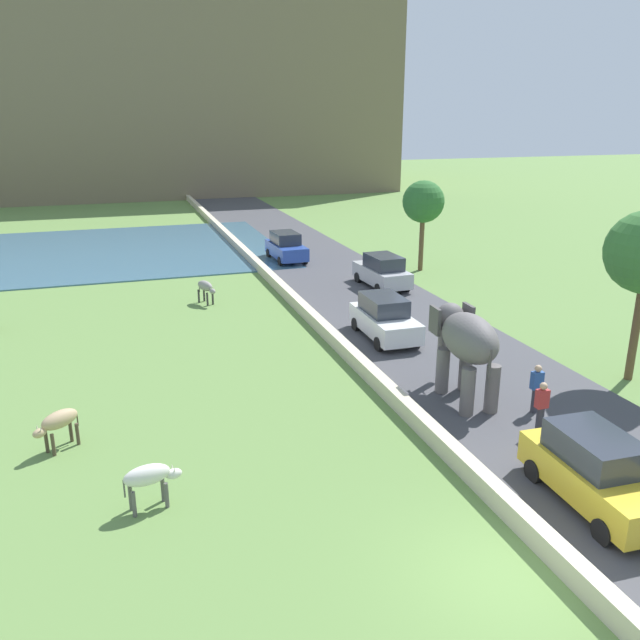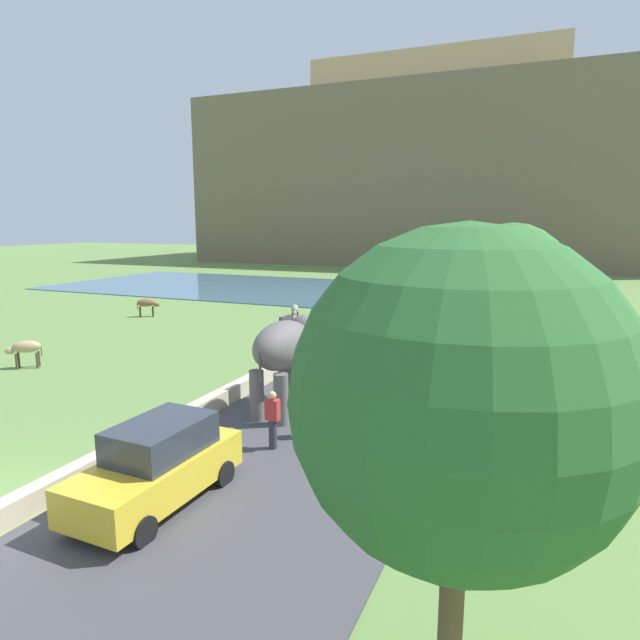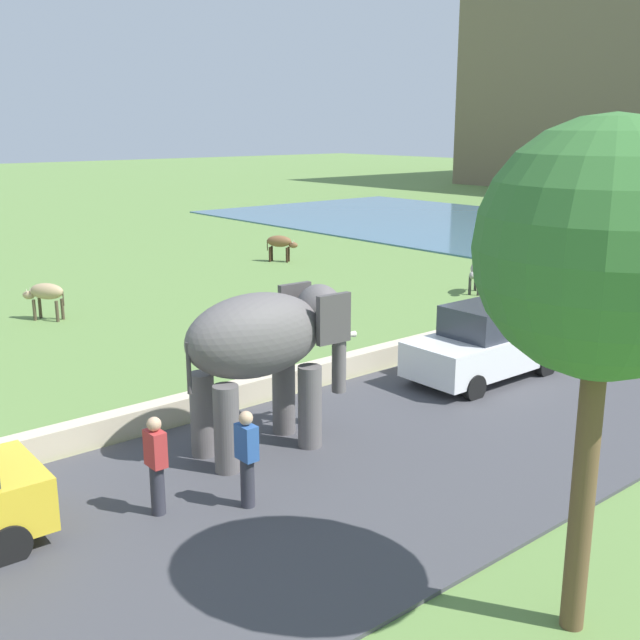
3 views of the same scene
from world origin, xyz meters
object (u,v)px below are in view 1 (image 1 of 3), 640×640
car_white (385,318)px  car_silver (382,271)px  cow_white (149,477)px  cow_grey (206,287)px  cow_tan (58,422)px  elephant (466,342)px  car_yellow (596,471)px  person_trailing (541,407)px  car_blue (286,247)px  person_beside_elephant (536,388)px

car_white → car_silver: same height
cow_white → cow_grey: bearing=77.2°
cow_tan → cow_white: size_ratio=0.92×
cow_white → elephant: bearing=16.9°
car_silver → elephant: bearing=-102.7°
elephant → cow_grey: bearing=114.4°
car_white → cow_grey: (-6.25, 7.44, -0.06)m
car_yellow → car_white: size_ratio=1.01×
person_trailing → car_yellow: car_yellow is taller
elephant → person_trailing: (0.95, -2.76, -1.16)m
car_white → car_blue: bearing=90.0°
car_yellow → elephant: bearing=89.9°
elephant → car_yellow: bearing=-90.1°
elephant → car_blue: elephant is taller
cow_white → car_silver: bearing=52.1°
elephant → car_white: bearing=90.1°
car_silver → cow_tan: (-15.43, -13.30, -0.06)m
person_beside_elephant → cow_grey: bearing=117.2°
car_blue → car_white: (0.00, -15.50, 0.00)m
car_silver → car_yellow: bearing=-98.9°
car_silver → cow_white: 21.52m
car_white → car_silver: 8.20m
person_beside_elephant → car_yellow: size_ratio=0.40×
elephant → car_blue: 21.87m
person_beside_elephant → car_blue: size_ratio=0.40×
person_beside_elephant → person_trailing: 1.36m
elephant → cow_tan: bearing=177.2°
person_trailing → car_white: 9.15m
car_yellow → cow_tan: (-12.28, 6.78, -0.06)m
cow_white → car_blue: bearing=68.0°
car_yellow → cow_tan: car_yellow is taller
car_yellow → cow_tan: bearing=151.1°
car_yellow → person_beside_elephant: bearing=70.4°
car_blue → cow_tan: (-12.27, -21.23, -0.06)m
person_trailing → car_yellow: bearing=-105.7°
elephant → car_white: 6.44m
car_white → person_beside_elephant: bearing=-78.3°
person_beside_elephant → cow_tan: 14.09m
car_blue → car_silver: same height
car_white → car_silver: (3.15, 7.57, 0.00)m
car_white → cow_tan: size_ratio=3.08×
person_trailing → cow_white: person_trailing is taller
elephant → person_trailing: size_ratio=2.14×
car_blue → car_silver: (3.15, -7.93, 0.00)m
cow_grey → elephant: bearing=-65.6°
car_yellow → car_blue: (-0.00, 28.02, 0.00)m
cow_white → car_yellow: bearing=-17.1°
car_yellow → cow_white: (-10.08, 3.11, -0.06)m
person_trailing → car_blue: size_ratio=0.40×
car_blue → cow_white: 26.87m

